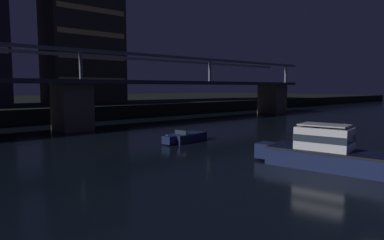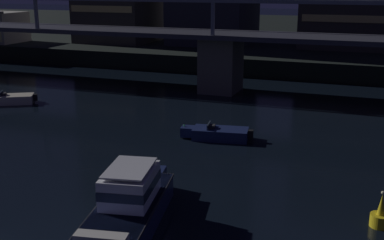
{
  "view_description": "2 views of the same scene",
  "coord_description": "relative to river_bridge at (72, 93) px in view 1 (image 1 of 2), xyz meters",
  "views": [
    {
      "loc": [
        -15.59,
        -5.02,
        5.12
      ],
      "look_at": [
        4.3,
        17.7,
        2.17
      ],
      "focal_mm": 31.54,
      "sensor_mm": 36.0,
      "label": 1
    },
    {
      "loc": [
        14.5,
        -13.32,
        10.88
      ],
      "look_at": [
        3.03,
        17.69,
        1.6
      ],
      "focal_mm": 46.13,
      "sensor_mm": 36.0,
      "label": 2
    }
  ],
  "objects": [
    {
      "name": "river_bridge",
      "position": [
        0.0,
        0.0,
        0.0
      ],
      "size": [
        85.74,
        6.4,
        9.38
      ],
      "color": "#605B51",
      "rests_on": "ground"
    },
    {
      "name": "tower_central",
      "position": [
        11.58,
        22.94,
        8.36
      ],
      "size": [
        13.72,
        8.8,
        21.51
      ],
      "color": "#38332D",
      "rests_on": "far_riverbank"
    },
    {
      "name": "channel_buoy",
      "position": [
        15.48,
        -25.45,
        -3.97
      ],
      "size": [
        0.9,
        0.9,
        1.76
      ],
      "color": "yellow",
      "rests_on": "ground"
    },
    {
      "name": "speedboat_near_center",
      "position": [
        4.52,
        -15.51,
        -4.03
      ],
      "size": [
        5.23,
        2.4,
        1.16
      ],
      "color": "#19234C",
      "rests_on": "ground"
    },
    {
      "name": "cabin_cruiser_near_left",
      "position": [
        4.63,
        -29.37,
        -3.39
      ],
      "size": [
        4.14,
        9.36,
        2.79
      ],
      "color": "#19234C",
      "rests_on": "ground"
    }
  ]
}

